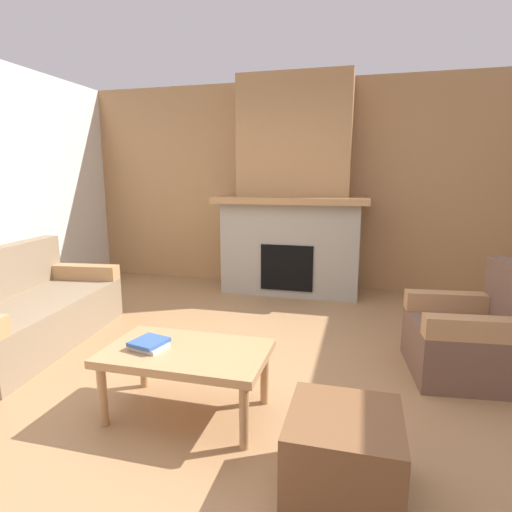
% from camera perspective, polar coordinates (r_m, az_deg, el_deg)
% --- Properties ---
extents(ground, '(9.00, 9.00, 0.00)m').
position_cam_1_polar(ground, '(3.13, -3.61, -17.19)').
color(ground, '#9E754C').
extents(wall_back_wood_panel, '(6.00, 0.12, 2.70)m').
position_cam_1_polar(wall_back_wood_panel, '(5.69, 5.79, 9.57)').
color(wall_back_wood_panel, '#A87A4C').
rests_on(wall_back_wood_panel, ground).
extents(fireplace, '(1.90, 0.82, 2.70)m').
position_cam_1_polar(fireplace, '(5.33, 5.12, 7.50)').
color(fireplace, gray).
rests_on(fireplace, ground).
extents(couch, '(1.05, 1.89, 0.85)m').
position_cam_1_polar(couch, '(4.22, -29.33, -6.90)').
color(couch, '#847056').
rests_on(couch, ground).
extents(armchair, '(0.83, 0.83, 0.85)m').
position_cam_1_polar(armchair, '(3.53, 27.58, -9.92)').
color(armchair, brown).
rests_on(armchair, ground).
extents(coffee_table, '(1.00, 0.60, 0.43)m').
position_cam_1_polar(coffee_table, '(2.66, -9.57, -13.62)').
color(coffee_table, tan).
rests_on(coffee_table, ground).
extents(ottoman, '(0.52, 0.52, 0.40)m').
position_cam_1_polar(ottoman, '(2.18, 11.93, -25.15)').
color(ottoman, brown).
rests_on(ottoman, ground).
extents(book_stack_near_edge, '(0.24, 0.24, 0.05)m').
position_cam_1_polar(book_stack_near_edge, '(2.69, -14.44, -11.66)').
color(book_stack_near_edge, beige).
rests_on(book_stack_near_edge, coffee_table).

